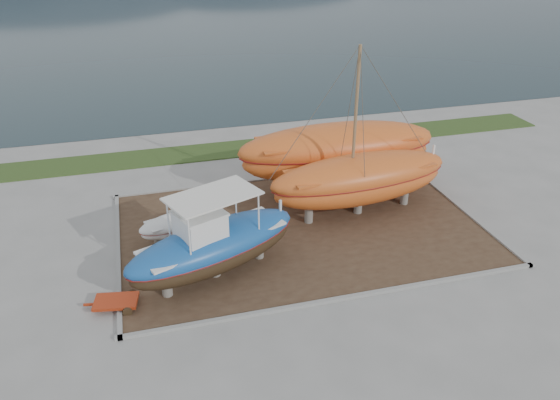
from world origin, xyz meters
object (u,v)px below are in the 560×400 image
object	(u,v)px
orange_bare_hull	(337,158)
orange_sailboat	(363,134)
red_trailer	(116,304)
blue_caique	(213,237)
white_dinghy	(182,226)

from	to	relation	value
orange_bare_hull	orange_sailboat	bearing A→B (deg)	-88.70
orange_sailboat	red_trailer	world-z (taller)	orange_sailboat
blue_caique	red_trailer	size ratio (longest dim) A/B	3.15
blue_caique	red_trailer	xyz separation A→B (m)	(-4.29, -1.11, -1.86)
white_dinghy	orange_sailboat	size ratio (longest dim) A/B	0.43
white_dinghy	orange_bare_hull	world-z (taller)	orange_bare_hull
orange_sailboat	red_trailer	size ratio (longest dim) A/B	3.84
orange_sailboat	red_trailer	bearing A→B (deg)	-164.76
orange_bare_hull	red_trailer	size ratio (longest dim) A/B	4.46
red_trailer	orange_bare_hull	bearing A→B (deg)	42.52
blue_caique	white_dinghy	distance (m)	4.04
blue_caique	orange_sailboat	world-z (taller)	orange_sailboat
white_dinghy	orange_bare_hull	distance (m)	9.99
orange_sailboat	orange_bare_hull	xyz separation A→B (m)	(-0.05, 3.18, -2.57)
blue_caique	white_dinghy	world-z (taller)	blue_caique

